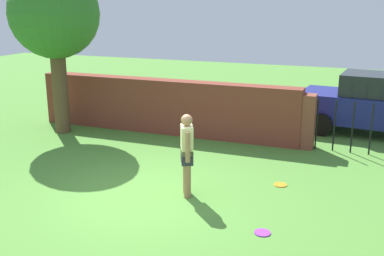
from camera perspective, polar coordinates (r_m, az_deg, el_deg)
name	(u,v)px	position (r m, az deg, el deg)	size (l,w,h in m)	color
ground_plane	(143,197)	(9.00, -6.08, -8.56)	(40.00, 40.00, 0.00)	#4C8433
brick_wall	(164,106)	(13.07, -3.47, 2.71)	(7.74, 0.50, 1.54)	brown
tree	(54,16)	(13.34, -16.75, 13.23)	(2.45, 2.45, 4.56)	brown
person	(187,151)	(8.74, -0.64, -2.91)	(0.36, 0.49, 1.62)	#9E704C
fence_gate	(362,126)	(11.95, 20.41, 0.19)	(3.13, 0.44, 1.40)	brown
car	(378,104)	(13.88, 22.14, 2.73)	(4.34, 2.23, 1.72)	navy
frisbee_orange	(280,185)	(9.67, 10.94, -6.95)	(0.27, 0.27, 0.02)	orange
frisbee_purple	(262,233)	(7.75, 8.76, -12.76)	(0.27, 0.27, 0.02)	purple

